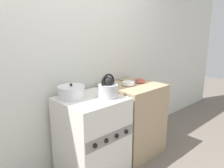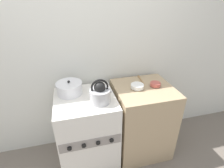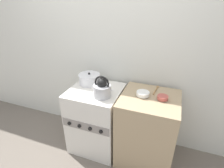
{
  "view_description": "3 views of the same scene",
  "coord_description": "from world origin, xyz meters",
  "px_view_note": "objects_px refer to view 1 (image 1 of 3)",
  "views": [
    {
      "loc": [
        -1.3,
        -1.41,
        1.56
      ],
      "look_at": [
        0.29,
        0.3,
        0.98
      ],
      "focal_mm": 35.0,
      "sensor_mm": 36.0,
      "label": 1
    },
    {
      "loc": [
        -0.11,
        -1.24,
        1.85
      ],
      "look_at": [
        0.3,
        0.33,
        0.99
      ],
      "focal_mm": 28.0,
      "sensor_mm": 36.0,
      "label": 2
    },
    {
      "loc": [
        0.84,
        -1.38,
        1.9
      ],
      "look_at": [
        0.22,
        0.31,
        0.99
      ],
      "focal_mm": 28.0,
      "sensor_mm": 36.0,
      "label": 3
    }
  ],
  "objects_px": {
    "kettle": "(108,89)",
    "small_ceramic_bowl": "(140,81)",
    "stove": "(92,137)",
    "enamel_bowl": "(128,83)",
    "cooking_pot": "(71,92)"
  },
  "relations": [
    {
      "from": "cooking_pot",
      "to": "small_ceramic_bowl",
      "type": "bearing_deg",
      "value": -7.86
    },
    {
      "from": "cooking_pot",
      "to": "small_ceramic_bowl",
      "type": "xyz_separation_m",
      "value": [
        0.94,
        -0.13,
        -0.01
      ]
    },
    {
      "from": "enamel_bowl",
      "to": "small_ceramic_bowl",
      "type": "relative_size",
      "value": 1.24
    },
    {
      "from": "kettle",
      "to": "enamel_bowl",
      "type": "relative_size",
      "value": 1.75
    },
    {
      "from": "small_ceramic_bowl",
      "to": "enamel_bowl",
      "type": "bearing_deg",
      "value": 178.42
    },
    {
      "from": "stove",
      "to": "enamel_bowl",
      "type": "relative_size",
      "value": 6.04
    },
    {
      "from": "kettle",
      "to": "small_ceramic_bowl",
      "type": "distance_m",
      "value": 0.66
    },
    {
      "from": "stove",
      "to": "enamel_bowl",
      "type": "height_order",
      "value": "enamel_bowl"
    },
    {
      "from": "enamel_bowl",
      "to": "small_ceramic_bowl",
      "type": "xyz_separation_m",
      "value": [
        0.21,
        -0.01,
        -0.0
      ]
    },
    {
      "from": "stove",
      "to": "kettle",
      "type": "bearing_deg",
      "value": -37.16
    },
    {
      "from": "stove",
      "to": "enamel_bowl",
      "type": "bearing_deg",
      "value": 1.15
    },
    {
      "from": "stove",
      "to": "kettle",
      "type": "relative_size",
      "value": 3.46
    },
    {
      "from": "kettle",
      "to": "small_ceramic_bowl",
      "type": "xyz_separation_m",
      "value": [
        0.65,
        0.11,
        -0.04
      ]
    },
    {
      "from": "small_ceramic_bowl",
      "to": "cooking_pot",
      "type": "bearing_deg",
      "value": 172.14
    },
    {
      "from": "kettle",
      "to": "cooking_pot",
      "type": "height_order",
      "value": "kettle"
    }
  ]
}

